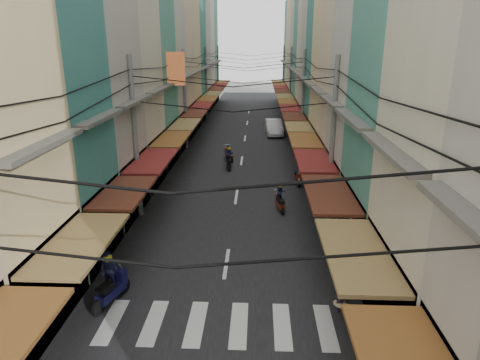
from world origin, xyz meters
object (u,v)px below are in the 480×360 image
(traffic_sign, at_px, (351,229))
(market_umbrella, at_px, (406,210))
(white_car, at_px, (274,135))
(bicycle, at_px, (367,219))

(traffic_sign, bearing_deg, market_umbrella, 26.36)
(market_umbrella, bearing_deg, traffic_sign, -153.64)
(white_car, distance_m, market_umbrella, 25.95)
(market_umbrella, relative_size, traffic_sign, 0.94)
(white_car, distance_m, bicycle, 21.28)
(bicycle, relative_size, traffic_sign, 0.65)
(bicycle, distance_m, traffic_sign, 6.50)
(bicycle, bearing_deg, traffic_sign, 170.56)
(bicycle, bearing_deg, white_car, 22.17)
(white_car, relative_size, bicycle, 2.85)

